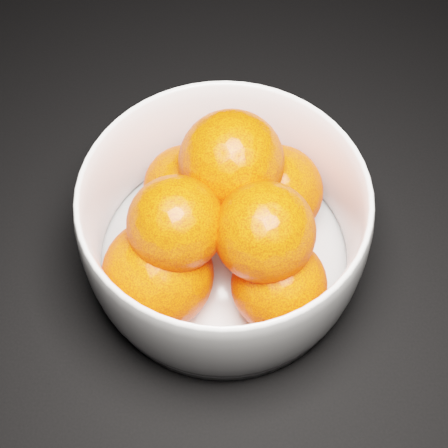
{
  "coord_description": "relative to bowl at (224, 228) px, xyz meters",
  "views": [
    {
      "loc": [
        -0.25,
        -0.01,
        0.47
      ],
      "look_at": [
        -0.25,
        0.25,
        0.06
      ],
      "focal_mm": 50.0,
      "sensor_mm": 36.0,
      "label": 1
    }
  ],
  "objects": [
    {
      "name": "bowl",
      "position": [
        0.0,
        0.0,
        0.0
      ],
      "size": [
        0.22,
        0.22,
        0.11
      ],
      "rotation": [
        0.0,
        0.0,
        0.32
      ],
      "color": "white",
      "rests_on": "ground"
    },
    {
      "name": "orange_pile",
      "position": [
        -0.0,
        -0.0,
        0.01
      ],
      "size": [
        0.17,
        0.16,
        0.13
      ],
      "color": "#FF3B04",
      "rests_on": "bowl"
    }
  ]
}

